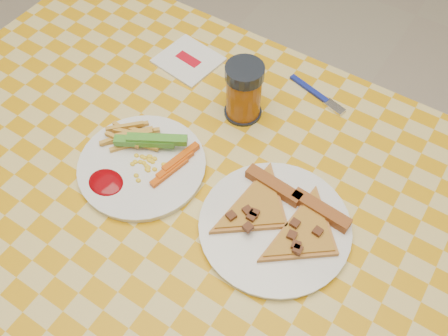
{
  "coord_description": "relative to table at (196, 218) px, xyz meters",
  "views": [
    {
      "loc": [
        0.3,
        -0.37,
        1.52
      ],
      "look_at": [
        0.02,
        0.07,
        0.78
      ],
      "focal_mm": 40.0,
      "sensor_mm": 36.0,
      "label": 1
    }
  ],
  "objects": [
    {
      "name": "ground",
      "position": [
        0.0,
        0.0,
        -0.68
      ],
      "size": [
        8.0,
        8.0,
        0.0
      ],
      "primitive_type": "plane",
      "color": "beige",
      "rests_on": "ground"
    },
    {
      "name": "table",
      "position": [
        0.0,
        0.0,
        0.0
      ],
      "size": [
        1.28,
        0.88,
        0.76
      ],
      "color": "white",
      "rests_on": "ground"
    },
    {
      "name": "plate_left",
      "position": [
        -0.12,
        -0.0,
        0.08
      ],
      "size": [
        0.26,
        0.26,
        0.01
      ],
      "primitive_type": "cylinder",
      "rotation": [
        0.0,
        0.0,
        -0.12
      ],
      "color": "white",
      "rests_on": "table"
    },
    {
      "name": "plate_right",
      "position": [
        0.15,
        0.02,
        0.08
      ],
      "size": [
        0.34,
        0.34,
        0.01
      ],
      "primitive_type": "cylinder",
      "rotation": [
        0.0,
        0.0,
        0.42
      ],
      "color": "white",
      "rests_on": "table"
    },
    {
      "name": "fries_veggies",
      "position": [
        -0.13,
        0.02,
        0.1
      ],
      "size": [
        0.2,
        0.19,
        0.04
      ],
      "color": "gold",
      "rests_on": "plate_left"
    },
    {
      "name": "pizza_slices",
      "position": [
        0.16,
        0.04,
        0.09
      ],
      "size": [
        0.24,
        0.22,
        0.02
      ],
      "color": "gold",
      "rests_on": "plate_right"
    },
    {
      "name": "drink_glass",
      "position": [
        -0.03,
        0.22,
        0.13
      ],
      "size": [
        0.08,
        0.08,
        0.12
      ],
      "color": "black",
      "rests_on": "table"
    },
    {
      "name": "napkin",
      "position": [
        -0.21,
        0.28,
        0.08
      ],
      "size": [
        0.14,
        0.13,
        0.01
      ],
      "rotation": [
        0.0,
        0.0,
        -0.13
      ],
      "color": "white",
      "rests_on": "table"
    },
    {
      "name": "fork",
      "position": [
        0.07,
        0.34,
        0.08
      ],
      "size": [
        0.14,
        0.05,
        0.01
      ],
      "rotation": [
        0.0,
        0.0,
        -0.26
      ],
      "color": "navy",
      "rests_on": "table"
    }
  ]
}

